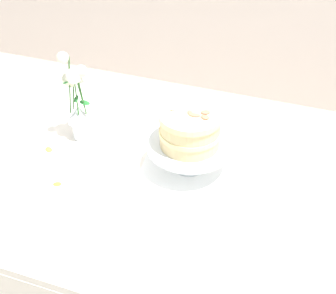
# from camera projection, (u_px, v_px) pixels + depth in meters

# --- Properties ---
(dining_table) EXTENTS (1.40, 1.00, 0.74)m
(dining_table) POSITION_uv_depth(u_px,v_px,m) (153.00, 202.00, 1.70)
(dining_table) COLOR white
(dining_table) RESTS_ON ground
(linen_napkin) EXTENTS (0.36, 0.36, 0.00)m
(linen_napkin) POSITION_uv_depth(u_px,v_px,m) (189.00, 167.00, 1.71)
(linen_napkin) COLOR white
(linen_napkin) RESTS_ON dining_table
(cake_stand) EXTENTS (0.29, 0.29, 0.10)m
(cake_stand) POSITION_uv_depth(u_px,v_px,m) (189.00, 148.00, 1.66)
(cake_stand) COLOR silver
(cake_stand) RESTS_ON linen_napkin
(layer_cake) EXTENTS (0.21, 0.21, 0.13)m
(layer_cake) POSITION_uv_depth(u_px,v_px,m) (190.00, 129.00, 1.61)
(layer_cake) COLOR beige
(layer_cake) RESTS_ON cake_stand
(flower_vase) EXTENTS (0.11, 0.11, 0.35)m
(flower_vase) POSITION_uv_depth(u_px,v_px,m) (77.00, 99.00, 1.76)
(flower_vase) COLOR silver
(flower_vase) RESTS_ON dining_table
(loose_petal_0) EXTENTS (0.04, 0.04, 0.01)m
(loose_petal_0) POSITION_uv_depth(u_px,v_px,m) (49.00, 149.00, 1.79)
(loose_petal_0) COLOR yellow
(loose_petal_0) RESTS_ON dining_table
(loose_petal_1) EXTENTS (0.03, 0.03, 0.00)m
(loose_petal_1) POSITION_uv_depth(u_px,v_px,m) (57.00, 184.00, 1.64)
(loose_petal_1) COLOR orange
(loose_petal_1) RESTS_ON dining_table
(loose_petal_2) EXTENTS (0.03, 0.03, 0.00)m
(loose_petal_2) POSITION_uv_depth(u_px,v_px,m) (142.00, 123.00, 1.92)
(loose_petal_2) COLOR pink
(loose_petal_2) RESTS_ON dining_table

